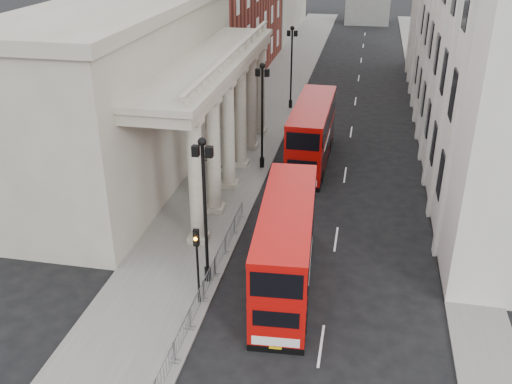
% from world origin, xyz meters
% --- Properties ---
extents(ground, '(260.00, 260.00, 0.00)m').
position_xyz_m(ground, '(0.00, 0.00, 0.00)').
color(ground, black).
rests_on(ground, ground).
extents(sidewalk_west, '(6.00, 140.00, 0.12)m').
position_xyz_m(sidewalk_west, '(-3.00, 30.00, 0.06)').
color(sidewalk_west, slate).
rests_on(sidewalk_west, ground).
extents(sidewalk_east, '(3.00, 140.00, 0.12)m').
position_xyz_m(sidewalk_east, '(13.50, 30.00, 0.06)').
color(sidewalk_east, slate).
rests_on(sidewalk_east, ground).
extents(kerb, '(0.20, 140.00, 0.14)m').
position_xyz_m(kerb, '(-0.05, 30.00, 0.07)').
color(kerb, slate).
rests_on(kerb, ground).
extents(portico_building, '(9.00, 28.00, 12.00)m').
position_xyz_m(portico_building, '(-10.50, 18.00, 6.00)').
color(portico_building, gray).
rests_on(portico_building, ground).
extents(lamp_post_south, '(1.05, 0.44, 8.32)m').
position_xyz_m(lamp_post_south, '(-0.60, 4.00, 4.91)').
color(lamp_post_south, black).
rests_on(lamp_post_south, sidewalk_west).
extents(lamp_post_mid, '(1.05, 0.44, 8.32)m').
position_xyz_m(lamp_post_mid, '(-0.60, 20.00, 4.91)').
color(lamp_post_mid, black).
rests_on(lamp_post_mid, sidewalk_west).
extents(lamp_post_north, '(1.05, 0.44, 8.32)m').
position_xyz_m(lamp_post_north, '(-0.60, 36.00, 4.91)').
color(lamp_post_north, black).
rests_on(lamp_post_north, sidewalk_west).
extents(traffic_light, '(0.28, 0.33, 4.30)m').
position_xyz_m(traffic_light, '(-0.50, 1.98, 3.11)').
color(traffic_light, black).
rests_on(traffic_light, sidewalk_west).
extents(crowd_barriers, '(0.50, 18.75, 1.10)m').
position_xyz_m(crowd_barriers, '(-0.35, 2.23, 0.67)').
color(crowd_barriers, gray).
rests_on(crowd_barriers, sidewalk_west).
extents(bus_near, '(3.44, 11.28, 4.80)m').
position_xyz_m(bus_near, '(3.60, 4.58, 2.51)').
color(bus_near, '#B50B08').
rests_on(bus_near, ground).
extents(bus_far, '(2.90, 11.39, 4.90)m').
position_xyz_m(bus_far, '(3.06, 22.10, 2.56)').
color(bus_far, '#A10907').
rests_on(bus_far, ground).
extents(pedestrian_a, '(0.79, 0.68, 1.82)m').
position_xyz_m(pedestrian_a, '(-3.30, 16.58, 1.03)').
color(pedestrian_a, black).
rests_on(pedestrian_a, sidewalk_west).
extents(pedestrian_b, '(0.99, 0.92, 1.63)m').
position_xyz_m(pedestrian_b, '(-5.22, 20.48, 0.93)').
color(pedestrian_b, '#2A2421').
rests_on(pedestrian_b, sidewalk_west).
extents(pedestrian_c, '(0.84, 0.59, 1.62)m').
position_xyz_m(pedestrian_c, '(-3.73, 17.20, 0.93)').
color(pedestrian_c, black).
rests_on(pedestrian_c, sidewalk_west).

